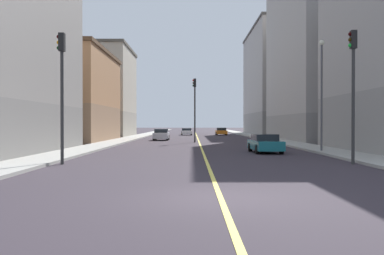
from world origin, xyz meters
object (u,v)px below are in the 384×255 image
(building_left_mid, at_px, (323,43))
(car_teal, at_px, (263,143))
(car_white, at_px, (185,132))
(building_right_midblock, at_px, (60,96))
(car_orange, at_px, (220,131))
(building_right_distant, at_px, (94,92))
(traffic_light_left_near, at_px, (351,79))
(car_silver, at_px, (160,135))
(building_left_far, at_px, (278,82))
(traffic_light_median_far, at_px, (193,102))
(street_lamp_left_near, at_px, (320,84))
(traffic_light_right_near, at_px, (60,80))

(building_left_mid, xyz_separation_m, car_teal, (-11.32, -23.10, -11.36))
(building_left_mid, xyz_separation_m, car_white, (-17.36, 22.73, -11.39))
(building_right_midblock, distance_m, car_orange, 33.38)
(building_right_distant, xyz_separation_m, traffic_light_left_near, (22.84, -45.35, -2.62))
(traffic_light_left_near, xyz_separation_m, car_orange, (-2.87, 53.93, -3.61))
(building_left_mid, distance_m, car_white, 30.79)
(building_right_midblock, xyz_separation_m, car_silver, (11.11, 3.50, -4.46))
(building_left_far, distance_m, car_orange, 15.39)
(traffic_light_median_far, relative_size, car_silver, 1.63)
(street_lamp_left_near, relative_size, car_silver, 1.83)
(car_silver, height_order, car_white, car_silver)
(building_right_distant, bearing_deg, traffic_light_right_near, -79.53)
(car_orange, distance_m, car_silver, 24.52)
(building_left_mid, bearing_deg, street_lamp_left_near, -107.72)
(traffic_light_left_near, bearing_deg, traffic_light_median_far, 107.21)
(traffic_light_median_far, bearing_deg, car_orange, 80.56)
(traffic_light_median_far, height_order, car_white, traffic_light_median_far)
(street_lamp_left_near, bearing_deg, car_silver, 119.48)
(building_right_midblock, relative_size, street_lamp_left_near, 2.20)
(building_left_mid, distance_m, building_right_midblock, 32.26)
(car_silver, bearing_deg, building_right_distant, 127.89)
(building_right_midblock, distance_m, car_teal, 27.90)
(building_right_distant, xyz_separation_m, traffic_light_right_near, (8.38, -45.35, -2.69))
(traffic_light_median_far, xyz_separation_m, car_white, (-1.25, 29.55, -3.76))
(building_left_mid, xyz_separation_m, building_right_midblock, (-31.25, -4.10, -6.87))
(building_left_far, xyz_separation_m, car_teal, (-11.32, -50.41, -9.17))
(building_left_mid, distance_m, traffic_light_left_near, 33.68)
(traffic_light_median_far, height_order, car_orange, traffic_light_median_far)
(building_left_far, height_order, car_white, building_left_far)
(building_left_far, xyz_separation_m, car_orange, (-11.28, -5.05, -9.17))
(building_right_distant, distance_m, traffic_light_left_near, 50.84)
(street_lamp_left_near, bearing_deg, car_white, 102.26)
(car_silver, bearing_deg, street_lamp_left_near, -60.52)
(street_lamp_left_near, bearing_deg, car_orange, 94.89)
(car_silver, bearing_deg, car_teal, -68.59)
(car_white, bearing_deg, car_silver, -96.78)
(traffic_light_median_far, distance_m, car_silver, 8.28)
(traffic_light_right_near, relative_size, traffic_light_median_far, 0.95)
(traffic_light_right_near, distance_m, car_silver, 31.39)
(car_orange, bearing_deg, street_lamp_left_near, -85.11)
(building_right_distant, xyz_separation_m, car_silver, (11.11, -14.27, -6.20))
(traffic_light_median_far, bearing_deg, building_right_distant, 126.46)
(traffic_light_median_far, bearing_deg, traffic_light_right_near, -105.21)
(traffic_light_left_near, height_order, street_lamp_left_near, street_lamp_left_near)
(street_lamp_left_near, relative_size, car_white, 1.65)
(building_right_distant, bearing_deg, car_orange, 23.26)
(building_left_far, xyz_separation_m, building_right_distant, (-31.25, -13.63, -2.94))
(building_left_mid, bearing_deg, car_orange, 116.87)
(traffic_light_right_near, xyz_separation_m, street_lamp_left_near, (15.47, 8.53, 0.58))
(building_left_mid, xyz_separation_m, traffic_light_median_far, (-16.11, -6.82, -7.63))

